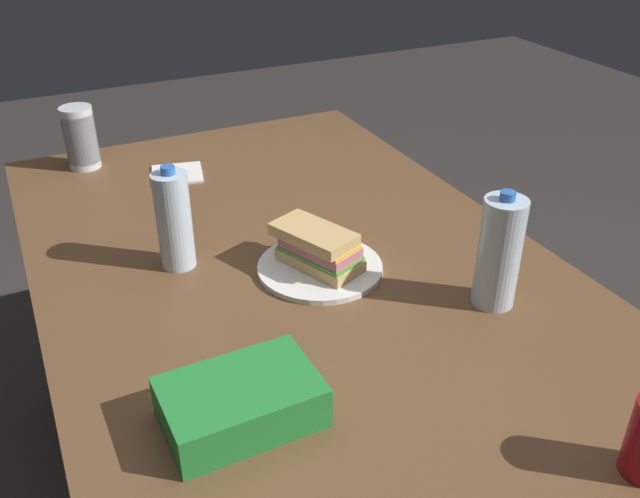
{
  "coord_description": "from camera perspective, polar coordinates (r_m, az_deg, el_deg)",
  "views": [
    {
      "loc": [
        -1.12,
        0.48,
        1.52
      ],
      "look_at": [
        -0.06,
        -0.03,
        0.83
      ],
      "focal_mm": 38.22,
      "sensor_mm": 36.0,
      "label": 1
    }
  ],
  "objects": [
    {
      "name": "sandwich",
      "position": [
        1.37,
        -0.17,
        0.12
      ],
      "size": [
        0.2,
        0.16,
        0.08
      ],
      "color": "#DBB26B",
      "rests_on": "paper_plate"
    },
    {
      "name": "water_bottle_tall",
      "position": [
        1.39,
        -12.13,
        2.36
      ],
      "size": [
        0.07,
        0.07,
        0.22
      ],
      "color": "silver",
      "rests_on": "dining_table"
    },
    {
      "name": "paper_napkin",
      "position": [
        1.85,
        -11.87,
        6.19
      ],
      "size": [
        0.16,
        0.16,
        0.01
      ],
      "primitive_type": "cube",
      "rotation": [
        0.0,
        0.0,
        6.06
      ],
      "color": "white",
      "rests_on": "dining_table"
    },
    {
      "name": "plastic_cup_stack",
      "position": [
        1.93,
        -19.42,
        8.79
      ],
      "size": [
        0.08,
        0.08,
        0.17
      ],
      "color": "silver",
      "rests_on": "dining_table"
    },
    {
      "name": "dining_table",
      "position": [
        1.47,
        -2.1,
        -3.98
      ],
      "size": [
        1.63,
        1.02,
        0.78
      ],
      "color": "brown",
      "rests_on": "ground_plane"
    },
    {
      "name": "paper_plate",
      "position": [
        1.39,
        -0.0,
        -1.56
      ],
      "size": [
        0.26,
        0.26,
        0.01
      ],
      "primitive_type": "cylinder",
      "color": "white",
      "rests_on": "dining_table"
    },
    {
      "name": "water_bottle_spare",
      "position": [
        1.28,
        14.76,
        -0.28
      ],
      "size": [
        0.08,
        0.08,
        0.23
      ],
      "color": "silver",
      "rests_on": "dining_table"
    },
    {
      "name": "chip_bag",
      "position": [
        1.04,
        -6.64,
        -12.61
      ],
      "size": [
        0.16,
        0.23,
        0.07
      ],
      "primitive_type": "cube",
      "rotation": [
        0.0,
        0.0,
        1.59
      ],
      "color": "#268C38",
      "rests_on": "dining_table"
    }
  ]
}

